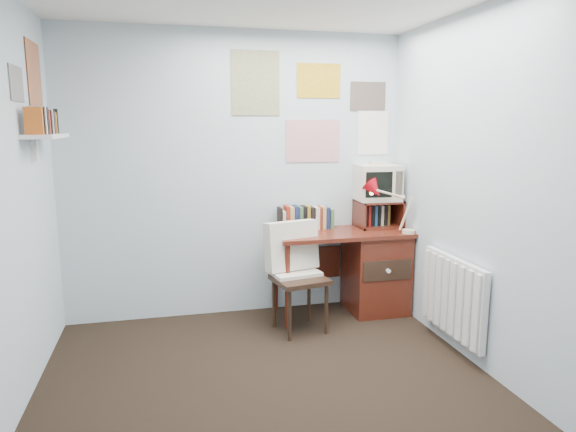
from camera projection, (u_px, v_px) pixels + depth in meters
name	position (u px, v px, depth m)	size (l,w,h in m)	color
ground	(281.00, 412.00, 3.07)	(3.50, 3.50, 0.00)	black
back_wall	(236.00, 176.00, 4.53)	(3.00, 0.02, 2.50)	silver
right_wall	(514.00, 197.00, 3.20)	(0.02, 3.50, 2.50)	silver
desk	(370.00, 268.00, 4.69)	(1.20, 0.55, 0.76)	#582014
desk_chair	(300.00, 280.00, 4.22)	(0.45, 0.43, 0.88)	black
desk_lamp	(409.00, 210.00, 4.45)	(0.29, 0.25, 0.42)	red
tv_riser	(378.00, 214.00, 4.74)	(0.40, 0.30, 0.25)	#582014
crt_tv	(377.00, 181.00, 4.70)	(0.37, 0.35, 0.35)	beige
book_row	(311.00, 217.00, 4.66)	(0.60, 0.14, 0.22)	#582014
radiator	(453.00, 296.00, 3.87)	(0.09, 0.80, 0.60)	white
wall_shelf	(46.00, 136.00, 3.51)	(0.20, 0.62, 0.24)	white
posters_back	(313.00, 107.00, 4.58)	(1.20, 0.01, 0.90)	white
posters_left	(26.00, 79.00, 3.43)	(0.01, 0.70, 0.60)	white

